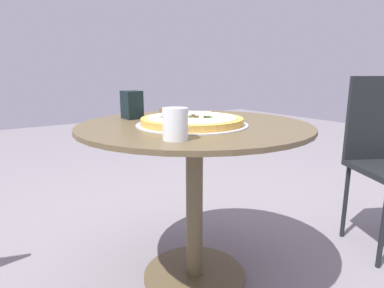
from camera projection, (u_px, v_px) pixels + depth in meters
The scene contains 6 objects.
ground_plane at pixel (194, 276), 1.52m from camera, with size 10.00×10.00×0.00m, color gray.
patio_table at pixel (194, 164), 1.40m from camera, with size 0.97×0.97×0.72m.
pizza_on_tray at pixel (192, 121), 1.32m from camera, with size 0.46×0.46×0.05m.
pizza_server at pixel (185, 111), 1.32m from camera, with size 0.18×0.19×0.02m.
drinking_cup at pixel (175, 124), 1.03m from camera, with size 0.08×0.08×0.10m, color white.
napkin_dispenser at pixel (132, 105), 1.49m from camera, with size 0.09×0.08×0.13m, color black.
Camera 1 is at (-1.10, 0.78, 0.93)m, focal length 30.38 mm.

